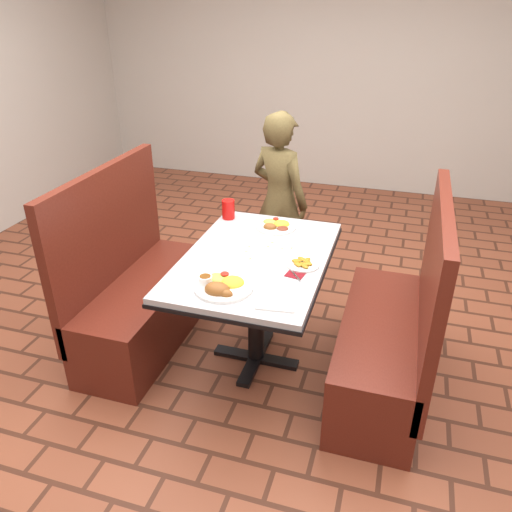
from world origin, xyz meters
name	(u,v)px	position (x,y,z in m)	size (l,w,h in m)	color
room	(256,35)	(0.00, 0.00, 1.91)	(7.00, 7.04, 2.82)	brown
dining_table	(256,271)	(0.00, 0.00, 0.65)	(0.81, 1.21, 0.75)	#B3B5B8
booth_bench_left	(140,296)	(-0.80, 0.00, 0.33)	(0.47, 1.20, 1.17)	#5D2015
booth_bench_right	(389,340)	(0.80, 0.00, 0.33)	(0.47, 1.20, 1.17)	#5D2015
diner_person	(279,201)	(-0.14, 1.05, 0.68)	(0.50, 0.33, 1.37)	brown
near_dinner_plate	(222,283)	(-0.06, -0.40, 0.78)	(0.30, 0.30, 0.09)	white
far_dinner_plate	(276,224)	(0.01, 0.42, 0.77)	(0.26, 0.26, 0.07)	white
plantain_plate	(303,264)	(0.28, -0.03, 0.76)	(0.18, 0.18, 0.03)	white
maroon_napkin	(296,274)	(0.27, -0.14, 0.75)	(0.10, 0.10, 0.00)	maroon
spoon_utensil	(295,275)	(0.27, -0.16, 0.76)	(0.01, 0.14, 0.00)	#B9BABE
red_tumbler	(228,209)	(-0.34, 0.48, 0.81)	(0.09, 0.09, 0.13)	red
paper_napkin	(277,303)	(0.24, -0.45, 0.76)	(0.19, 0.14, 0.01)	white
knife_utensil	(224,286)	(-0.06, -0.38, 0.76)	(0.01, 0.16, 0.00)	silver
fork_utensil	(221,284)	(-0.08, -0.37, 0.76)	(0.01, 0.14, 0.00)	silver
lettuce_shreds	(266,252)	(0.04, 0.06, 0.75)	(0.28, 0.32, 0.00)	#92B548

